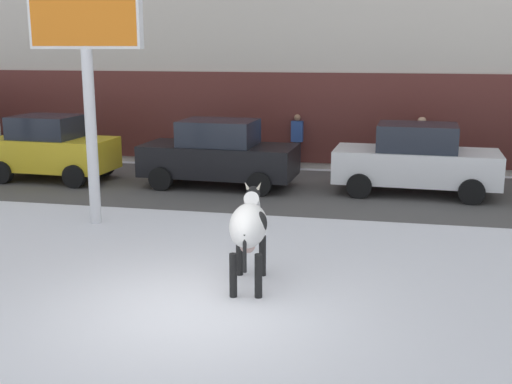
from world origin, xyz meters
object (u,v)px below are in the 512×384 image
cow_holstein (250,225)px  pedestrian_by_cars (297,142)px  car_yellow_hatchback (52,148)px  car_white_sedan (416,160)px  car_black_sedan (219,154)px  pedestrian_near_billboard (421,145)px  billboard (84,20)px  pedestrian_far_left (420,145)px

cow_holstein → pedestrian_by_cars: size_ratio=1.12×
car_yellow_hatchback → pedestrian_by_cars: 7.36m
car_white_sedan → car_yellow_hatchback: bearing=-178.3°
car_black_sedan → pedestrian_near_billboard: car_black_sedan is taller
cow_holstein → car_black_sedan: car_black_sedan is taller
billboard → car_white_sedan: bearing=32.2°
billboard → car_black_sedan: size_ratio=1.30×
car_yellow_hatchback → pedestrian_far_left: bearing=16.4°
car_yellow_hatchback → car_black_sedan: (4.96, 0.11, -0.02)m
cow_holstein → pedestrian_far_left: size_ratio=1.12×
cow_holstein → car_yellow_hatchback: 10.21m
car_black_sedan → pedestrian_near_billboard: size_ratio=2.47×
billboard → car_white_sedan: (6.95, 4.38, -3.41)m
billboard → pedestrian_by_cars: billboard is taller
cow_holstein → car_yellow_hatchback: size_ratio=0.54×
pedestrian_near_billboard → car_white_sedan: bearing=-95.1°
billboard → pedestrian_far_left: size_ratio=3.21×
billboard → pedestrian_by_cars: (3.41, 7.14, -3.43)m
cow_holstein → car_black_sedan: (-2.44, 7.14, -0.09)m
car_yellow_hatchback → car_black_sedan: size_ratio=0.84×
car_yellow_hatchback → pedestrian_by_cars: (6.69, 3.06, -0.05)m
billboard → pedestrian_near_billboard: (7.19, 7.14, -3.43)m
pedestrian_near_billboard → billboard: bearing=-135.2°
billboard → car_black_sedan: bearing=68.1°
car_yellow_hatchback → car_black_sedan: bearing=1.2°
car_white_sedan → pedestrian_near_billboard: car_white_sedan is taller
billboard → car_yellow_hatchback: 6.24m
pedestrian_far_left → car_yellow_hatchback: bearing=-163.6°
car_yellow_hatchback → car_white_sedan: size_ratio=0.84×
car_yellow_hatchback → cow_holstein: bearing=-43.5°
car_white_sedan → pedestrian_near_billboard: bearing=84.9°
cow_holstein → pedestrian_near_billboard: bearing=73.1°
pedestrian_near_billboard → pedestrian_far_left: same height
car_black_sedan → pedestrian_far_left: (5.46, 2.95, -0.03)m
cow_holstein → car_white_sedan: (2.82, 7.33, -0.09)m
pedestrian_by_cars → pedestrian_far_left: bearing=0.0°
car_yellow_hatchback → billboard: bearing=-51.2°
billboard → pedestrian_by_cars: 8.63m
pedestrian_far_left → pedestrian_near_billboard: bearing=0.0°
pedestrian_by_cars → car_white_sedan: bearing=-38.0°
car_white_sedan → pedestrian_near_billboard: 2.77m
pedestrian_near_billboard → car_yellow_hatchback: bearing=-163.7°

